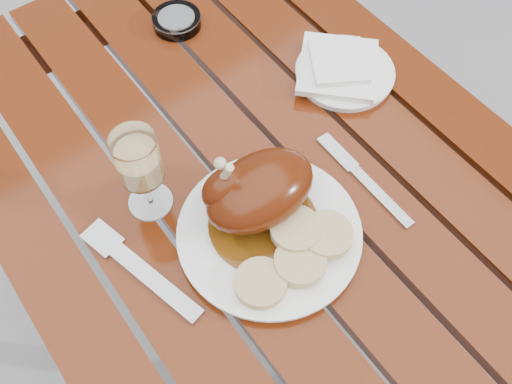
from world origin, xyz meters
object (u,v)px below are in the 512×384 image
at_px(dinner_plate, 269,234).
at_px(wine_glass, 142,174).
at_px(table, 260,270).
at_px(side_plate, 345,73).
at_px(ashtray, 177,21).

bearing_deg(dinner_plate, wine_glass, 125.38).
xyz_separation_m(table, side_plate, (0.25, 0.08, 0.38)).
bearing_deg(dinner_plate, ashtray, 74.01).
distance_m(dinner_plate, wine_glass, 0.21).
bearing_deg(wine_glass, ashtray, 51.47).
relative_size(dinner_plate, wine_glass, 1.70).
height_order(dinner_plate, wine_glass, wine_glass).
distance_m(side_plate, ashtray, 0.34).
distance_m(wine_glass, side_plate, 0.42).
distance_m(table, ashtray, 0.54).
bearing_deg(ashtray, dinner_plate, -105.99).
relative_size(side_plate, ashtray, 1.93).
bearing_deg(ashtray, table, -101.71).
xyz_separation_m(table, wine_glass, (-0.17, 0.06, 0.46)).
distance_m(table, wine_glass, 0.49).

